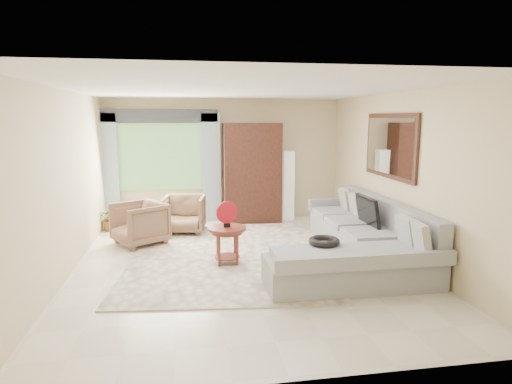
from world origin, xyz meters
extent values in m
plane|color=silver|center=(0.00, 0.00, 0.00)|extent=(6.00, 6.00, 0.00)
cube|color=beige|center=(-0.19, 0.45, 0.01)|extent=(3.42, 4.30, 0.02)
cube|color=#989AA0|center=(2.00, 0.50, 0.20)|extent=(0.90, 2.40, 0.40)
cube|color=#989AA0|center=(1.30, -1.10, 0.20)|extent=(2.30, 0.80, 0.40)
cube|color=#989AA0|center=(2.35, 0.10, 0.65)|extent=(0.20, 3.20, 0.50)
cube|color=#989AA0|center=(2.00, 1.78, 0.51)|extent=(0.90, 0.16, 0.22)
cube|color=#989AA0|center=(1.30, -1.55, 0.49)|extent=(2.30, 0.10, 0.18)
cube|color=black|center=(2.05, 0.17, 0.72)|extent=(0.14, 0.74, 0.48)
torus|color=black|center=(1.00, -0.80, 0.55)|extent=(0.43, 0.43, 0.09)
cylinder|color=#541E16|center=(-0.24, 0.04, 0.56)|extent=(0.58, 0.58, 0.04)
cylinder|color=#541E16|center=(-0.24, 0.04, 0.26)|extent=(0.38, 0.38, 0.52)
cylinder|color=#A6101E|center=(-0.24, 0.04, 0.81)|extent=(0.33, 0.12, 0.34)
imported|color=brown|center=(-1.66, 1.34, 0.37)|extent=(1.12, 1.11, 0.74)
imported|color=olive|center=(-0.89, 2.02, 0.36)|extent=(0.88, 0.90, 0.72)
imported|color=#999999|center=(-2.33, 2.39, 0.25)|extent=(0.48, 0.42, 0.51)
cube|color=black|center=(0.55, 2.72, 1.05)|extent=(1.20, 0.55, 2.10)
cube|color=silver|center=(1.35, 2.78, 0.75)|extent=(0.24, 0.24, 1.50)
cube|color=#669E59|center=(-1.35, 2.97, 1.40)|extent=(1.80, 0.04, 1.40)
cube|color=#9EB7CC|center=(-2.40, 2.88, 1.15)|extent=(0.40, 0.08, 2.30)
cube|color=#9EB7CC|center=(-0.30, 2.88, 1.15)|extent=(0.40, 0.08, 2.30)
cube|color=#1E232D|center=(-1.35, 2.90, 2.25)|extent=(2.40, 0.12, 0.26)
cube|color=black|center=(2.47, 0.35, 1.75)|extent=(0.04, 1.70, 1.05)
cube|color=white|center=(2.45, 0.35, 1.75)|extent=(0.02, 1.54, 0.90)
camera|label=1|loc=(-0.82, -6.19, 2.20)|focal=30.00mm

